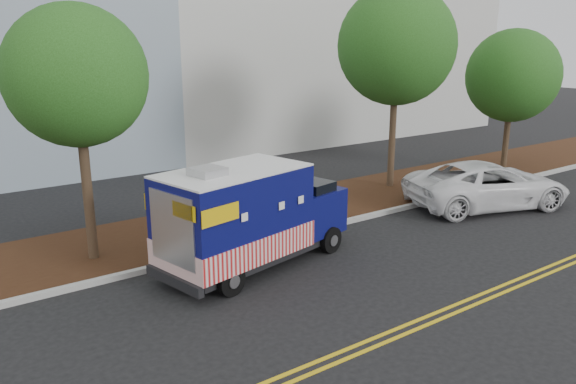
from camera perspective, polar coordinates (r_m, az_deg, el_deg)
ground at (r=15.89m, az=1.95°, el=-6.32°), size 120.00×120.00×0.00m
curb at (r=16.93m, az=-0.92°, el=-4.67°), size 120.00×0.18×0.15m
mulch_strip at (r=18.60m, az=-4.59°, el=-2.85°), size 120.00×4.00×0.15m
centerline_near at (r=12.96m, az=14.23°, el=-12.04°), size 120.00×0.10×0.01m
centerline_far at (r=12.82m, az=15.09°, el=-12.42°), size 120.00×0.10×0.01m
tree_a at (r=15.13m, az=-20.71°, el=10.91°), size 3.55×3.55×6.74m
tree_c at (r=22.22m, az=10.99°, el=14.37°), size 4.48×4.48×7.85m
tree_d at (r=26.93m, az=21.85°, el=10.90°), size 4.03×4.03×6.31m
sign_post at (r=16.06m, az=-4.92°, el=-1.61°), size 0.06×0.06×2.40m
food_truck at (r=14.62m, az=-4.07°, el=-2.79°), size 5.83×3.12×2.92m
white_car at (r=21.28m, az=19.61°, el=0.70°), size 6.42×4.43×1.63m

